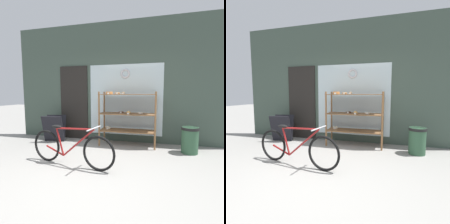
% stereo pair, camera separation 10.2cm
% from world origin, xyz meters
% --- Properties ---
extents(ground_plane, '(30.00, 30.00, 0.00)m').
position_xyz_m(ground_plane, '(0.00, 0.00, 0.00)').
color(ground_plane, gray).
extents(storefront_facade, '(6.12, 0.13, 3.24)m').
position_xyz_m(storefront_facade, '(-0.03, 2.40, 1.58)').
color(storefront_facade, '#3D4C42').
rests_on(storefront_facade, ground_plane).
extents(display_case, '(1.41, 0.49, 1.37)m').
position_xyz_m(display_case, '(0.30, 2.02, 0.83)').
color(display_case, brown).
rests_on(display_case, ground_plane).
extents(bicycle, '(1.75, 0.46, 0.75)m').
position_xyz_m(bicycle, '(-0.48, 0.50, 0.34)').
color(bicycle, black).
rests_on(bicycle, ground_plane).
extents(sandwich_board, '(0.61, 0.45, 0.71)m').
position_xyz_m(sandwich_board, '(-1.70, 1.90, 0.36)').
color(sandwich_board, black).
rests_on(sandwich_board, ground_plane).
extents(trash_bin, '(0.37, 0.37, 0.59)m').
position_xyz_m(trash_bin, '(1.77, 1.78, 0.32)').
color(trash_bin, '#2D5138').
rests_on(trash_bin, ground_plane).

